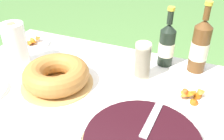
{
  "coord_description": "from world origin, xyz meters",
  "views": [
    {
      "loc": [
        0.33,
        -0.75,
        1.4
      ],
      "look_at": [
        -0.04,
        0.12,
        0.8
      ],
      "focal_mm": 40.0,
      "sensor_mm": 36.0,
      "label": 1
    }
  ],
  "objects_px": {
    "juice_bottle_red": "(167,45)",
    "snack_plate_right": "(189,98)",
    "paper_towel_roll": "(16,45)",
    "cider_bottle_amber": "(200,46)",
    "bundt_cake": "(56,76)",
    "cup_stack": "(143,61)",
    "snack_plate_near": "(32,43)"
  },
  "relations": [
    {
      "from": "cup_stack",
      "to": "bundt_cake",
      "type": "bearing_deg",
      "value": -147.87
    },
    {
      "from": "bundt_cake",
      "to": "cup_stack",
      "type": "relative_size",
      "value": 1.84
    },
    {
      "from": "cider_bottle_amber",
      "to": "juice_bottle_red",
      "type": "height_order",
      "value": "cider_bottle_amber"
    },
    {
      "from": "cup_stack",
      "to": "snack_plate_near",
      "type": "distance_m",
      "value": 0.7
    },
    {
      "from": "cider_bottle_amber",
      "to": "snack_plate_near",
      "type": "relative_size",
      "value": 1.64
    },
    {
      "from": "bundt_cake",
      "to": "paper_towel_roll",
      "type": "relative_size",
      "value": 1.48
    },
    {
      "from": "snack_plate_near",
      "to": "snack_plate_right",
      "type": "bearing_deg",
      "value": -9.79
    },
    {
      "from": "cider_bottle_amber",
      "to": "juice_bottle_red",
      "type": "bearing_deg",
      "value": -178.56
    },
    {
      "from": "paper_towel_roll",
      "to": "snack_plate_right",
      "type": "bearing_deg",
      "value": 2.36
    },
    {
      "from": "cup_stack",
      "to": "juice_bottle_red",
      "type": "bearing_deg",
      "value": 65.79
    },
    {
      "from": "snack_plate_right",
      "to": "paper_towel_roll",
      "type": "height_order",
      "value": "paper_towel_roll"
    },
    {
      "from": "cider_bottle_amber",
      "to": "snack_plate_near",
      "type": "height_order",
      "value": "cider_bottle_amber"
    },
    {
      "from": "bundt_cake",
      "to": "snack_plate_near",
      "type": "height_order",
      "value": "bundt_cake"
    },
    {
      "from": "cup_stack",
      "to": "cider_bottle_amber",
      "type": "bearing_deg",
      "value": 36.18
    },
    {
      "from": "cup_stack",
      "to": "juice_bottle_red",
      "type": "relative_size",
      "value": 0.59
    },
    {
      "from": "cup_stack",
      "to": "snack_plate_near",
      "type": "bearing_deg",
      "value": 174.4
    },
    {
      "from": "juice_bottle_red",
      "to": "snack_plate_near",
      "type": "xyz_separation_m",
      "value": [
        -0.76,
        -0.09,
        -0.1
      ]
    },
    {
      "from": "juice_bottle_red",
      "to": "snack_plate_right",
      "type": "height_order",
      "value": "juice_bottle_red"
    },
    {
      "from": "bundt_cake",
      "to": "juice_bottle_red",
      "type": "distance_m",
      "value": 0.55
    },
    {
      "from": "snack_plate_near",
      "to": "snack_plate_right",
      "type": "height_order",
      "value": "snack_plate_right"
    },
    {
      "from": "cup_stack",
      "to": "paper_towel_roll",
      "type": "distance_m",
      "value": 0.62
    },
    {
      "from": "juice_bottle_red",
      "to": "snack_plate_near",
      "type": "relative_size",
      "value": 1.44
    },
    {
      "from": "bundt_cake",
      "to": "snack_plate_near",
      "type": "distance_m",
      "value": 0.45
    },
    {
      "from": "bundt_cake",
      "to": "cup_stack",
      "type": "bearing_deg",
      "value": 32.13
    },
    {
      "from": "cup_stack",
      "to": "cider_bottle_amber",
      "type": "relative_size",
      "value": 0.52
    },
    {
      "from": "cider_bottle_amber",
      "to": "snack_plate_right",
      "type": "height_order",
      "value": "cider_bottle_amber"
    },
    {
      "from": "paper_towel_roll",
      "to": "cider_bottle_amber",
      "type": "bearing_deg",
      "value": 19.19
    },
    {
      "from": "juice_bottle_red",
      "to": "paper_towel_roll",
      "type": "relative_size",
      "value": 1.36
    },
    {
      "from": "bundt_cake",
      "to": "snack_plate_near",
      "type": "bearing_deg",
      "value": 142.19
    },
    {
      "from": "cup_stack",
      "to": "snack_plate_near",
      "type": "height_order",
      "value": "cup_stack"
    },
    {
      "from": "snack_plate_near",
      "to": "paper_towel_roll",
      "type": "distance_m",
      "value": 0.23
    },
    {
      "from": "cider_bottle_amber",
      "to": "paper_towel_roll",
      "type": "relative_size",
      "value": 1.56
    }
  ]
}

